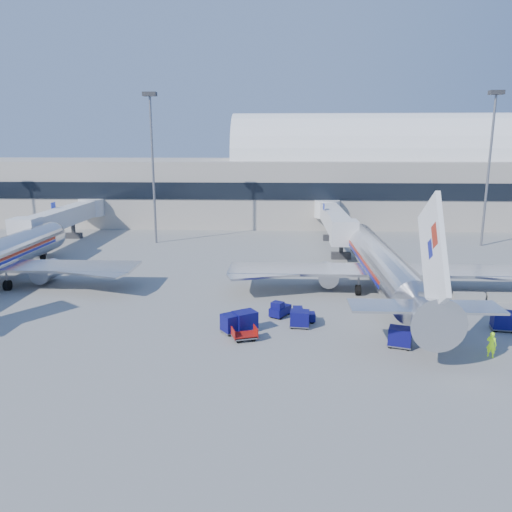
# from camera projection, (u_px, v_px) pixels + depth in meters

# --- Properties ---
(ground) EXTENTS (260.00, 260.00, 0.00)m
(ground) POSITION_uv_depth(u_px,v_px,m) (286.00, 305.00, 48.06)
(ground) COLOR gray
(ground) RESTS_ON ground
(terminal) EXTENTS (170.00, 28.15, 21.00)m
(terminal) POSITION_uv_depth(u_px,v_px,m) (217.00, 182.00, 101.55)
(terminal) COLOR #B2AA9E
(terminal) RESTS_ON ground
(airliner_main) EXTENTS (32.00, 37.26, 12.07)m
(airliner_main) POSITION_uv_depth(u_px,v_px,m) (383.00, 265.00, 51.34)
(airliner_main) COLOR silver
(airliner_main) RESTS_ON ground
(jetbridge_near) EXTENTS (4.40, 27.50, 6.25)m
(jetbridge_near) POSITION_uv_depth(u_px,v_px,m) (333.00, 218.00, 76.86)
(jetbridge_near) COLOR silver
(jetbridge_near) RESTS_ON ground
(jetbridge_mid) EXTENTS (4.40, 27.50, 6.25)m
(jetbridge_mid) POSITION_uv_depth(u_px,v_px,m) (66.00, 216.00, 78.79)
(jetbridge_mid) COLOR silver
(jetbridge_mid) RESTS_ON ground
(mast_west) EXTENTS (2.00, 1.20, 22.60)m
(mast_west) POSITION_uv_depth(u_px,v_px,m) (152.00, 146.00, 74.94)
(mast_west) COLOR slate
(mast_west) RESTS_ON ground
(mast_east) EXTENTS (2.00, 1.20, 22.60)m
(mast_east) POSITION_uv_depth(u_px,v_px,m) (491.00, 146.00, 72.64)
(mast_east) COLOR slate
(mast_east) RESTS_ON ground
(barrier_near) EXTENTS (3.00, 0.55, 0.90)m
(barrier_near) POSITION_uv_depth(u_px,v_px,m) (469.00, 297.00, 49.08)
(barrier_near) COLOR #9E9E96
(barrier_near) RESTS_ON ground
(barrier_mid) EXTENTS (3.00, 0.55, 0.90)m
(barrier_mid) POSITION_uv_depth(u_px,v_px,m) (503.00, 297.00, 48.93)
(barrier_mid) COLOR #9E9E96
(barrier_mid) RESTS_ON ground
(tug_lead) EXTENTS (2.13, 1.12, 1.36)m
(tug_lead) POSITION_uv_depth(u_px,v_px,m) (302.00, 315.00, 43.33)
(tug_lead) COLOR #0C0B54
(tug_lead) RESTS_ON ground
(tug_right) EXTENTS (2.05, 2.19, 1.31)m
(tug_right) POSITION_uv_depth(u_px,v_px,m) (446.00, 314.00, 43.68)
(tug_right) COLOR #0C0B54
(tug_right) RESTS_ON ground
(tug_left) EXTENTS (2.07, 2.47, 1.45)m
(tug_left) POSITION_uv_depth(u_px,v_px,m) (280.00, 309.00, 44.75)
(tug_left) COLOR #0C0B54
(tug_left) RESTS_ON ground
(cart_train_a) EXTENTS (1.77, 1.41, 1.46)m
(cart_train_a) POSITION_uv_depth(u_px,v_px,m) (300.00, 319.00, 42.02)
(cart_train_a) COLOR #0C0B54
(cart_train_a) RESTS_ON ground
(cart_train_b) EXTENTS (2.38, 2.24, 1.67)m
(cart_train_b) POSITION_uv_depth(u_px,v_px,m) (245.00, 321.00, 41.22)
(cart_train_b) COLOR #0C0B54
(cart_train_b) RESTS_ON ground
(cart_train_c) EXTENTS (2.29, 2.20, 1.61)m
(cart_train_c) POSITION_uv_depth(u_px,v_px,m) (233.00, 323.00, 40.82)
(cart_train_c) COLOR #0C0B54
(cart_train_c) RESTS_ON ground
(cart_solo_near) EXTENTS (2.09, 1.82, 1.55)m
(cart_solo_near) POSITION_uv_depth(u_px,v_px,m) (400.00, 337.00, 37.93)
(cart_solo_near) COLOR #0C0B54
(cart_solo_near) RESTS_ON ground
(cart_solo_far) EXTENTS (1.99, 1.63, 1.60)m
(cart_solo_far) POSITION_uv_depth(u_px,v_px,m) (503.00, 321.00, 41.34)
(cart_solo_far) COLOR #0C0B54
(cart_solo_far) RESTS_ON ground
(cart_open_red) EXTENTS (2.24, 1.87, 0.51)m
(cart_open_red) POSITION_uv_depth(u_px,v_px,m) (245.00, 336.00, 39.37)
(cart_open_red) COLOR slate
(cart_open_red) RESTS_ON ground
(ramp_worker) EXTENTS (0.83, 0.81, 1.92)m
(ramp_worker) POSITION_uv_depth(u_px,v_px,m) (491.00, 344.00, 36.15)
(ramp_worker) COLOR #A0FF1A
(ramp_worker) RESTS_ON ground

